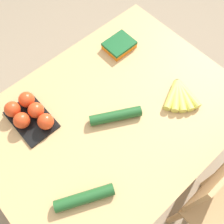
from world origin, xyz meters
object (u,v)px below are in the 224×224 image
object	(u,v)px
carrot_bag	(119,45)
cucumber_near	(116,116)
banana_bunch	(180,95)
tomato_pack	(29,113)
cucumber_far	(85,198)

from	to	relation	value
carrot_bag	cucumber_near	world-z (taller)	cucumber_near
banana_bunch	carrot_bag	world-z (taller)	carrot_bag
carrot_bag	tomato_pack	bearing A→B (deg)	2.98
banana_bunch	carrot_bag	size ratio (longest dim) A/B	1.20
banana_bunch	cucumber_far	bearing A→B (deg)	5.48
cucumber_near	banana_bunch	bearing A→B (deg)	158.22
banana_bunch	cucumber_near	bearing A→B (deg)	-21.78
banana_bunch	cucumber_near	world-z (taller)	cucumber_near
tomato_pack	carrot_bag	world-z (taller)	tomato_pack
tomato_pack	carrot_bag	bearing A→B (deg)	-177.02
tomato_pack	cucumber_near	distance (m)	0.42
banana_bunch	tomato_pack	distance (m)	0.76
tomato_pack	cucumber_far	size ratio (longest dim) A/B	1.00
carrot_bag	cucumber_far	bearing A→B (deg)	37.22
carrot_bag	cucumber_near	xyz separation A→B (m)	(0.32, 0.32, 0.00)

